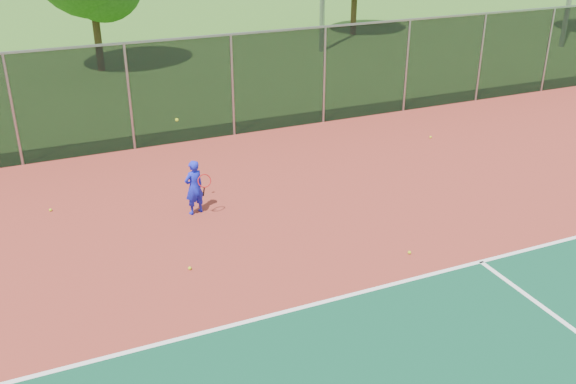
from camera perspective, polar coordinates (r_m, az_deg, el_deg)
name	(u,v)px	position (r m, az deg, el deg)	size (l,w,h in m)	color
court_apron	(425,314)	(11.52, 12.06, -10.56)	(30.00, 20.00, 0.02)	#983426
fence_back	(232,85)	(19.07, -4.96, 9.49)	(30.00, 0.06, 3.03)	black
tennis_player	(194,187)	(14.47, -8.34, 0.43)	(0.59, 0.63, 2.26)	#1720DB
practice_ball_0	(431,137)	(19.61, 12.56, 4.79)	(0.07, 0.07, 0.07)	#B7CE18
practice_ball_1	(50,210)	(15.63, -20.36, -1.51)	(0.07, 0.07, 0.07)	#B7CE18
practice_ball_4	(190,268)	(12.58, -8.72, -6.71)	(0.07, 0.07, 0.07)	#B7CE18
practice_ball_5	(409,252)	(13.18, 10.74, -5.30)	(0.07, 0.07, 0.07)	#B7CE18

